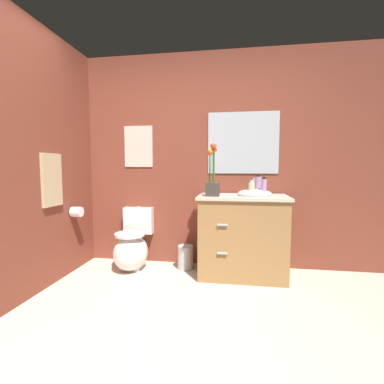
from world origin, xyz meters
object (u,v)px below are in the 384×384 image
Objects in this scene: wall_mirror at (243,143)px; hanging_towel at (52,180)px; toilet at (132,248)px; flower_vase at (213,179)px; hand_wash_bottle at (264,187)px; lotion_bottle at (251,189)px; trash_bin at (185,257)px; wall_poster at (138,147)px; vanity_cabinet at (242,235)px; toilet_paper_roll at (77,212)px; soap_bottle at (258,186)px.

hanging_towel is at bearing -157.20° from wall_mirror.
toilet is 0.86× the size of wall_mirror.
hand_wash_bottle is at bearing 5.32° from flower_vase.
trash_bin is at bearing 168.80° from lotion_bottle.
lotion_bottle is 0.82× the size of hand_wash_bottle.
hand_wash_bottle reaches higher than trash_bin.
flower_vase is 1.11× the size of wall_poster.
hand_wash_bottle is 1.57m from wall_poster.
vanity_cabinet is at bearing -13.19° from wall_poster.
hanging_towel is at bearing -139.92° from toilet.
lotion_bottle is at bearing 13.06° from hanging_towel.
lotion_bottle is (0.40, 0.06, -0.10)m from flower_vase.
wall_poster is at bearing 51.95° from hanging_towel.
toilet_paper_roll is at bearing -165.62° from wall_mirror.
trash_bin is 2.47× the size of toilet_paper_roll.
wall_poster reaches higher than lotion_bottle.
hanging_towel reaches higher than lotion_bottle.
lotion_bottle is (0.08, -0.04, 0.50)m from vanity_cabinet.
hand_wash_bottle is at bearing -13.27° from wall_poster.
soap_bottle is 0.28× the size of wall_mirror.
toilet is 1.26× the size of flower_vase.
hand_wash_bottle is (0.05, -0.10, -0.01)m from soap_bottle.
hand_wash_bottle is at bearing -63.57° from soap_bottle.
wall_mirror reaches higher than hanging_towel.
vanity_cabinet is 1.92× the size of flower_vase.
wall_poster reaches higher than soap_bottle.
wall_mirror is (1.25, 0.27, 1.21)m from toilet.
vanity_cabinet is 9.56× the size of toilet_paper_roll.
flower_vase reaches higher than hanging_towel.
flower_vase reaches higher than soap_bottle.
toilet is at bearing 176.98° from hand_wash_bottle.
hanging_towel reaches higher than soap_bottle.
toilet_paper_roll is at bearing -140.29° from wall_poster.
trash_bin is at bearing 176.24° from soap_bottle.
flower_vase is (-0.32, -0.10, 0.60)m from vanity_cabinet.
wall_poster is 1.06m from hanging_towel.
lotion_bottle is at bearing -13.92° from wall_poster.
wall_poster is at bearing 166.08° from lotion_bottle.
wall_mirror is (-0.09, 0.33, 0.50)m from lotion_bottle.
lotion_bottle is (1.34, -0.06, 0.70)m from toilet.
hanging_towel reaches higher than trash_bin.
toilet is 1.13m from hanging_towel.
hanging_towel is at bearing -168.06° from hand_wash_bottle.
hanging_towel is (-1.95, -0.45, 0.10)m from lotion_bottle.
vanity_cabinet is at bearing 166.30° from hand_wash_bottle.
vanity_cabinet is 2.13× the size of wall_poster.
trash_bin is (-0.85, 0.16, -0.83)m from hand_wash_bottle.
vanity_cabinet is at bearing 17.46° from flower_vase.
soap_bottle reaches higher than toilet_paper_roll.
wall_poster is (-0.00, 0.27, 1.18)m from toilet.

